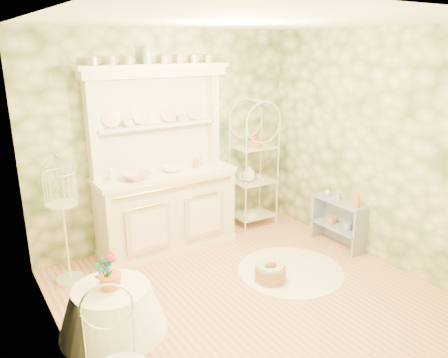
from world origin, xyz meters
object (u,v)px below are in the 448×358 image
round_table (115,332)px  birdcage_stand (63,217)px  kitchen_dresser (165,161)px  side_shelf (339,223)px  bakers_rack (254,168)px  floor_basket (270,273)px

round_table → birdcage_stand: (0.03, 1.56, 0.44)m
kitchen_dresser → side_shelf: 2.36m
round_table → birdcage_stand: 1.62m
side_shelf → bakers_rack: bearing=114.4°
floor_basket → round_table: bearing=-169.3°
floor_basket → bakers_rack: bearing=60.3°
side_shelf → round_table: bearing=-169.0°
kitchen_dresser → round_table: kitchen_dresser is taller
side_shelf → birdcage_stand: birdcage_stand is taller
bakers_rack → floor_basket: 1.77m
birdcage_stand → floor_basket: bearing=-33.1°
round_table → floor_basket: 1.92m
birdcage_stand → bakers_rack: bearing=4.1°
birdcage_stand → floor_basket: birdcage_stand is taller
kitchen_dresser → round_table: (-1.31, -1.75, -0.83)m
round_table → floor_basket: round_table is taller
kitchen_dresser → round_table: 2.34m
bakers_rack → round_table: size_ratio=2.66×
bakers_rack → kitchen_dresser: bearing=-178.1°
bakers_rack → floor_basket: bakers_rack is taller
round_table → birdcage_stand: size_ratio=0.42×
bakers_rack → birdcage_stand: (-2.65, -0.19, -0.09)m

